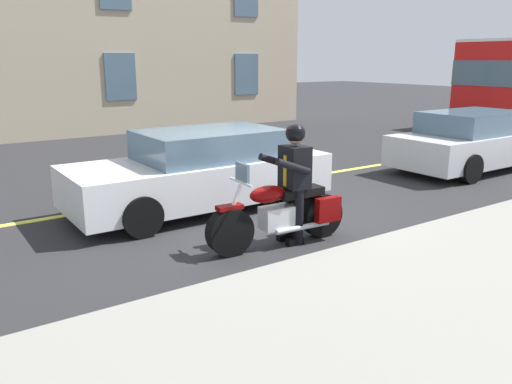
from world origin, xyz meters
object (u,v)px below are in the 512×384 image
at_px(car_silver, 475,141).
at_px(car_dark, 203,171).
at_px(motorcycle_main, 282,214).
at_px(rider_main, 294,173).

bearing_deg(car_silver, car_dark, -5.65).
bearing_deg(motorcycle_main, rider_main, 177.14).
bearing_deg(rider_main, car_silver, -166.85).
distance_m(car_silver, car_dark, 7.09).
bearing_deg(motorcycle_main, car_dark, -88.98).
xyz_separation_m(motorcycle_main, car_dark, (0.04, -2.28, 0.24)).
bearing_deg(rider_main, car_dark, -84.28).
relative_size(motorcycle_main, car_silver, 0.48).
bearing_deg(car_dark, motorcycle_main, 91.02).
height_order(car_silver, car_dark, same).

